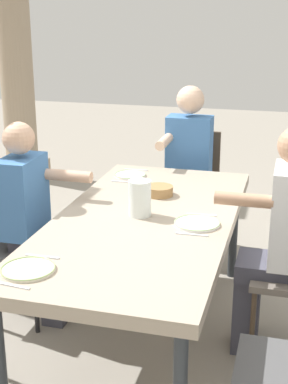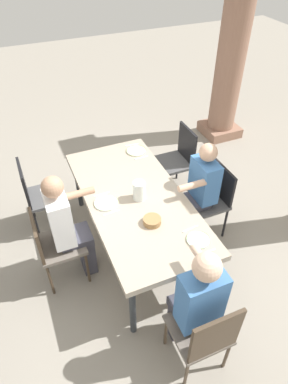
{
  "view_description": "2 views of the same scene",
  "coord_description": "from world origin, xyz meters",
  "px_view_note": "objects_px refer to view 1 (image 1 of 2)",
  "views": [
    {
      "loc": [
        -2.85,
        -0.77,
        1.89
      ],
      "look_at": [
        0.13,
        0.04,
        0.87
      ],
      "focal_mm": 52.9,
      "sensor_mm": 36.0,
      "label": 1
    },
    {
      "loc": [
        2.46,
        -0.94,
        3.1
      ],
      "look_at": [
        0.05,
        0.08,
        0.84
      ],
      "focal_mm": 31.93,
      "sensor_mm": 36.0,
      "label": 2
    }
  ],
  "objects_px": {
    "water_pitcher": "(140,200)",
    "plate_0": "(28,269)",
    "chair_mid_north": "(7,237)",
    "chair_head_east": "(191,183)",
    "stone_column_far": "(15,44)",
    "diner_man_white": "(277,237)",
    "diner_guest_third": "(35,218)",
    "plate_1": "(197,223)",
    "plate_2": "(130,175)",
    "dining_table": "(144,228)",
    "diner_woman_green": "(187,167)",
    "bread_basket": "(159,191)"
  },
  "relations": [
    {
      "from": "water_pitcher",
      "to": "plate_0",
      "type": "bearing_deg",
      "value": 160.08
    },
    {
      "from": "chair_mid_north",
      "to": "chair_head_east",
      "type": "height_order",
      "value": "chair_head_east"
    },
    {
      "from": "stone_column_far",
      "to": "plate_0",
      "type": "bearing_deg",
      "value": -152.43
    },
    {
      "from": "diner_man_white",
      "to": "diner_guest_third",
      "type": "height_order",
      "value": "diner_man_white"
    },
    {
      "from": "chair_mid_north",
      "to": "plate_1",
      "type": "bearing_deg",
      "value": -94.52
    },
    {
      "from": "plate_1",
      "to": "diner_guest_third",
      "type": "bearing_deg",
      "value": 84.42
    },
    {
      "from": "chair_mid_north",
      "to": "plate_1",
      "type": "xyz_separation_m",
      "value": [
        -0.1,
        -1.21,
        0.25
      ]
    },
    {
      "from": "chair_head_east",
      "to": "plate_0",
      "type": "relative_size",
      "value": 3.81
    },
    {
      "from": "plate_1",
      "to": "plate_2",
      "type": "bearing_deg",
      "value": 37.7
    },
    {
      "from": "dining_table",
      "to": "diner_woman_green",
      "type": "relative_size",
      "value": 1.55
    },
    {
      "from": "diner_man_white",
      "to": "stone_column_far",
      "type": "xyz_separation_m",
      "value": [
        2.88,
        3.0,
        0.8
      ]
    },
    {
      "from": "chair_mid_north",
      "to": "diner_man_white",
      "type": "bearing_deg",
      "value": -90.1
    },
    {
      "from": "chair_head_east",
      "to": "plate_1",
      "type": "xyz_separation_m",
      "value": [
        -1.48,
        -0.3,
        0.24
      ]
    },
    {
      "from": "dining_table",
      "to": "diner_man_white",
      "type": "relative_size",
      "value": 1.57
    },
    {
      "from": "chair_head_east",
      "to": "plate_2",
      "type": "relative_size",
      "value": 4.27
    },
    {
      "from": "diner_woman_green",
      "to": "plate_1",
      "type": "xyz_separation_m",
      "value": [
        -1.29,
        -0.31,
        0.06
      ]
    },
    {
      "from": "diner_man_white",
      "to": "plate_2",
      "type": "height_order",
      "value": "diner_man_white"
    },
    {
      "from": "chair_mid_north",
      "to": "diner_woman_green",
      "type": "distance_m",
      "value": 1.51
    },
    {
      "from": "dining_table",
      "to": "water_pitcher",
      "type": "distance_m",
      "value": 0.16
    },
    {
      "from": "dining_table",
      "to": "diner_man_white",
      "type": "xyz_separation_m",
      "value": [
        0.07,
        -0.73,
        -0.0
      ]
    },
    {
      "from": "water_pitcher",
      "to": "diner_guest_third",
      "type": "bearing_deg",
      "value": 86.45
    },
    {
      "from": "diner_guest_third",
      "to": "plate_1",
      "type": "distance_m",
      "value": 1.02
    },
    {
      "from": "stone_column_far",
      "to": "plate_2",
      "type": "xyz_separation_m",
      "value": [
        -2.18,
        -1.96,
        -0.72
      ]
    },
    {
      "from": "plate_0",
      "to": "water_pitcher",
      "type": "bearing_deg",
      "value": -19.92
    },
    {
      "from": "stone_column_far",
      "to": "bread_basket",
      "type": "height_order",
      "value": "stone_column_far"
    },
    {
      "from": "chair_head_east",
      "to": "plate_2",
      "type": "distance_m",
      "value": 0.79
    },
    {
      "from": "chair_head_east",
      "to": "plate_1",
      "type": "bearing_deg",
      "value": -168.41
    },
    {
      "from": "diner_woman_green",
      "to": "diner_man_white",
      "type": "relative_size",
      "value": 1.01
    },
    {
      "from": "diner_woman_green",
      "to": "bread_basket",
      "type": "relative_size",
      "value": 7.8
    },
    {
      "from": "dining_table",
      "to": "stone_column_far",
      "type": "bearing_deg",
      "value": 37.63
    },
    {
      "from": "dining_table",
      "to": "water_pitcher",
      "type": "height_order",
      "value": "water_pitcher"
    },
    {
      "from": "dining_table",
      "to": "bread_basket",
      "type": "relative_size",
      "value": 12.1
    },
    {
      "from": "plate_1",
      "to": "chair_head_east",
      "type": "bearing_deg",
      "value": 11.59
    },
    {
      "from": "plate_1",
      "to": "water_pitcher",
      "type": "distance_m",
      "value": 0.35
    },
    {
      "from": "dining_table",
      "to": "diner_man_white",
      "type": "bearing_deg",
      "value": -84.76
    },
    {
      "from": "diner_guest_third",
      "to": "stone_column_far",
      "type": "distance_m",
      "value": 3.37
    },
    {
      "from": "dining_table",
      "to": "chair_head_east",
      "type": "xyz_separation_m",
      "value": [
        1.45,
        0.0,
        -0.17
      ]
    },
    {
      "from": "diner_woman_green",
      "to": "diner_man_white",
      "type": "distance_m",
      "value": 1.4
    },
    {
      "from": "dining_table",
      "to": "plate_1",
      "type": "distance_m",
      "value": 0.31
    },
    {
      "from": "chair_mid_north",
      "to": "plate_2",
      "type": "bearing_deg",
      "value": -40.71
    },
    {
      "from": "plate_1",
      "to": "dining_table",
      "type": "bearing_deg",
      "value": 85.07
    },
    {
      "from": "chair_mid_north",
      "to": "bread_basket",
      "type": "height_order",
      "value": "chair_mid_north"
    },
    {
      "from": "stone_column_far",
      "to": "plate_2",
      "type": "distance_m",
      "value": 3.02
    },
    {
      "from": "diner_woman_green",
      "to": "dining_table",
      "type": "bearing_deg",
      "value": -179.87
    },
    {
      "from": "chair_head_east",
      "to": "diner_guest_third",
      "type": "bearing_deg",
      "value": 152.82
    },
    {
      "from": "dining_table",
      "to": "diner_guest_third",
      "type": "xyz_separation_m",
      "value": [
        0.07,
        0.71,
        -0.04
      ]
    },
    {
      "from": "diner_guest_third",
      "to": "chair_mid_north",
      "type": "bearing_deg",
      "value": 90.91
    },
    {
      "from": "chair_mid_north",
      "to": "plate_2",
      "type": "xyz_separation_m",
      "value": [
        0.7,
        -0.6,
        0.25
      ]
    },
    {
      "from": "diner_woman_green",
      "to": "plate_0",
      "type": "distance_m",
      "value": 2.07
    },
    {
      "from": "chair_head_east",
      "to": "plate_0",
      "type": "distance_m",
      "value": 2.27
    }
  ]
}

